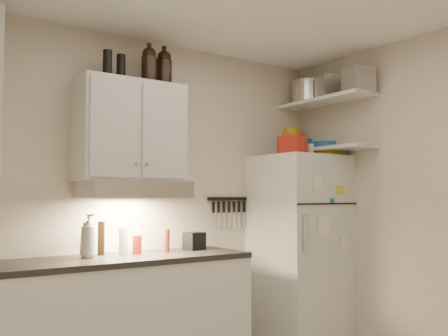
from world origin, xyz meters
TOP-DOWN VIEW (x-y plane):
  - back_wall at (0.00, 1.51)m, footprint 3.20×0.02m
  - right_wall at (1.61, 0.00)m, footprint 0.02×3.00m
  - base_cabinet at (-0.55, 1.20)m, footprint 2.10×0.60m
  - countertop at (-0.55, 1.20)m, footprint 2.10×0.62m
  - upper_cabinet at (-0.30, 1.33)m, footprint 0.80×0.33m
  - range_hood at (-0.30, 1.27)m, footprint 0.76×0.46m
  - fridge at (1.25, 1.16)m, footprint 0.70×0.68m
  - shelf_hi at (1.45, 1.02)m, footprint 0.30×0.95m
  - shelf_lo at (1.45, 1.02)m, footprint 0.30×0.95m
  - knife_strip at (0.70, 1.49)m, footprint 0.42×0.02m
  - dutch_oven at (1.08, 1.07)m, footprint 0.34×0.34m
  - book_stack at (1.49, 1.05)m, footprint 0.24×0.29m
  - spice_jar at (1.29, 1.06)m, footprint 0.06×0.06m
  - stock_pot at (1.52, 1.31)m, footprint 0.38×0.38m
  - tin_a at (1.50, 1.01)m, footprint 0.27×0.26m
  - tin_b at (1.45, 0.65)m, footprint 0.24×0.24m
  - bowl_teal at (1.45, 1.39)m, footprint 0.28×0.28m
  - bowl_orange at (1.45, 1.47)m, footprint 0.22×0.22m
  - bowl_yellow at (1.45, 1.47)m, footprint 0.17×0.17m
  - plates at (1.43, 1.03)m, footprint 0.27×0.27m
  - growler_a at (-0.18, 1.27)m, footprint 0.13×0.13m
  - growler_b at (-0.02, 1.33)m, footprint 0.14×0.14m
  - thermos_a at (-0.39, 1.32)m, footprint 0.08×0.08m
  - thermos_b at (-0.51, 1.27)m, footprint 0.08×0.08m
  - soap_bottle at (-0.64, 1.24)m, footprint 0.17×0.17m
  - pepper_mill at (-0.03, 1.26)m, footprint 0.07×0.07m
  - oil_bottle at (-0.63, 1.34)m, footprint 0.05×0.05m
  - vinegar_bottle at (-0.51, 1.36)m, footprint 0.06×0.06m
  - clear_bottle at (-0.37, 1.29)m, footprint 0.08×0.08m
  - red_jar at (-0.27, 1.27)m, footprint 0.08×0.08m
  - caddy at (0.24, 1.29)m, footprint 0.18×0.15m

SIDE VIEW (x-z plane):
  - base_cabinet at x=-0.55m, z-range 0.00..0.88m
  - fridge at x=1.25m, z-range 0.00..1.70m
  - countertop at x=-0.55m, z-range 0.88..0.92m
  - red_jar at x=-0.27m, z-range 0.92..1.05m
  - caddy at x=0.24m, z-range 0.92..1.06m
  - pepper_mill at x=-0.03m, z-range 0.92..1.09m
  - clear_bottle at x=-0.37m, z-range 0.92..1.11m
  - oil_bottle at x=-0.63m, z-range 0.92..1.16m
  - vinegar_bottle at x=-0.51m, z-range 0.92..1.16m
  - soap_bottle at x=-0.64m, z-range 0.92..1.25m
  - back_wall at x=0.00m, z-range 0.00..2.60m
  - right_wall at x=1.61m, z-range 0.00..2.60m
  - knife_strip at x=0.70m, z-range 1.31..1.33m
  - range_hood at x=-0.30m, z-range 1.33..1.45m
  - book_stack at x=1.49m, z-range 1.70..1.79m
  - spice_jar at x=1.29m, z-range 1.70..1.80m
  - shelf_lo at x=1.45m, z-range 1.75..1.77m
  - dutch_oven at x=1.08m, z-range 1.70..1.85m
  - plates at x=1.43m, z-range 1.77..1.83m
  - upper_cabinet at x=-0.30m, z-range 1.45..2.20m
  - bowl_teal at x=1.45m, z-range 1.77..1.89m
  - bowl_orange at x=1.45m, z-range 1.89..1.95m
  - bowl_yellow at x=1.45m, z-range 1.95..2.01m
  - shelf_hi at x=1.45m, z-range 2.19..2.22m
  - thermos_b at x=-0.51m, z-range 2.20..2.39m
  - thermos_a at x=-0.39m, z-range 2.20..2.39m
  - tin_b at x=1.45m, z-range 2.21..2.42m
  - tin_a at x=1.50m, z-range 2.21..2.43m
  - stock_pot at x=1.52m, z-range 2.21..2.44m
  - growler_a at x=-0.18m, z-range 2.20..2.48m
  - growler_b at x=-0.02m, z-range 2.20..2.49m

